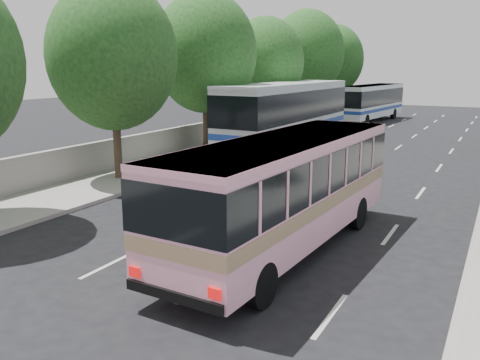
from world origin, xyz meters
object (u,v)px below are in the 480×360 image
Objects in this scene: white_pickup at (274,144)px; tour_coach_rear at (371,100)px; pink_bus at (286,182)px; pink_taxi at (222,192)px; tour_coach_front at (287,109)px.

tour_coach_rear is at bearing 95.48° from white_pickup.
pink_bus reaches higher than pink_taxi.
tour_coach_front reaches higher than pink_bus.
pink_bus is 1.81× the size of white_pickup.
pink_bus is at bearing -65.97° from tour_coach_front.
tour_coach_front is (-0.74, 3.64, 1.67)m from white_pickup.
pink_bus is 2.21× the size of pink_taxi.
white_pickup is at bearing 118.77° from pink_bus.
tour_coach_front is (-3.63, 14.58, 1.70)m from pink_taxi.
tour_coach_rear is at bearing 89.17° from tour_coach_front.
pink_taxi is 0.33× the size of tour_coach_front.
white_pickup is at bearing 101.05° from pink_taxi.
tour_coach_rear is (0.74, 18.77, -0.44)m from tour_coach_front.
pink_bus is 0.74× the size of tour_coach_front.
pink_taxi is 0.82× the size of white_pickup.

